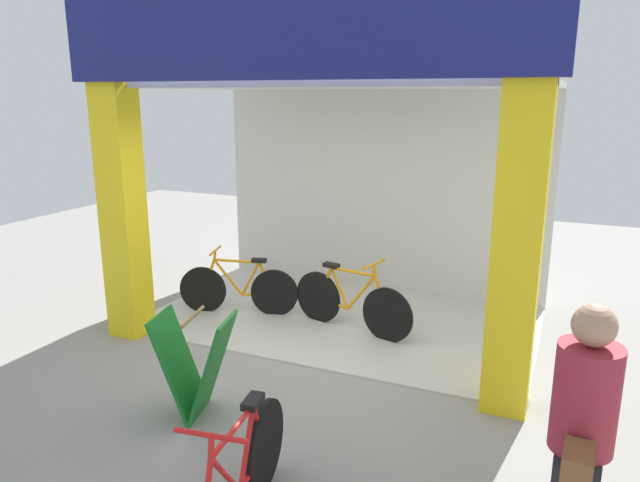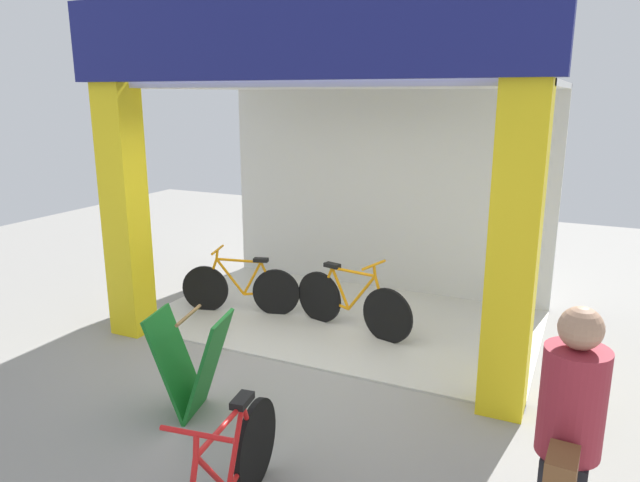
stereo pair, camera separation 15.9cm
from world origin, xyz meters
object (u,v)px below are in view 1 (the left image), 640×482
sandwich_board_sign (196,366)px  pedestrian_1 (580,442)px  bicycle_inside_0 (351,303)px  bicycle_inside_1 (239,289)px

sandwich_board_sign → pedestrian_1: 3.04m
sandwich_board_sign → pedestrian_1: (2.96, -0.58, 0.39)m
bicycle_inside_0 → sandwich_board_sign: sandwich_board_sign is taller
bicycle_inside_1 → pedestrian_1: 4.80m
pedestrian_1 → sandwich_board_sign: bearing=169.0°
pedestrian_1 → bicycle_inside_0: bearing=130.4°
bicycle_inside_0 → bicycle_inside_1: 1.48m
bicycle_inside_0 → sandwich_board_sign: size_ratio=1.69×
pedestrian_1 → bicycle_inside_1: bearing=144.4°
bicycle_inside_0 → bicycle_inside_1: bearing=-178.2°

